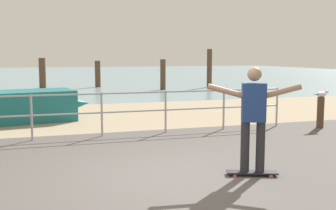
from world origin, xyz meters
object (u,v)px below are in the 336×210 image
skateboarder (254,113)px  bollard_short (320,113)px  skateboard (252,173)px  seagull (322,94)px

skateboarder → bollard_short: bearing=40.9°
skateboard → bollard_short: bollard_short is taller
skateboard → skateboarder: size_ratio=0.50×
bollard_short → skateboard: bearing=-139.1°
skateboard → seagull: (3.86, 3.33, 0.84)m
seagull → skateboard: bearing=-139.2°
skateboarder → bollard_short: size_ratio=1.99×
skateboard → bollard_short: bearing=40.9°
seagull → bollard_short: bearing=-172.8°
bollard_short → seagull: bearing=7.2°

